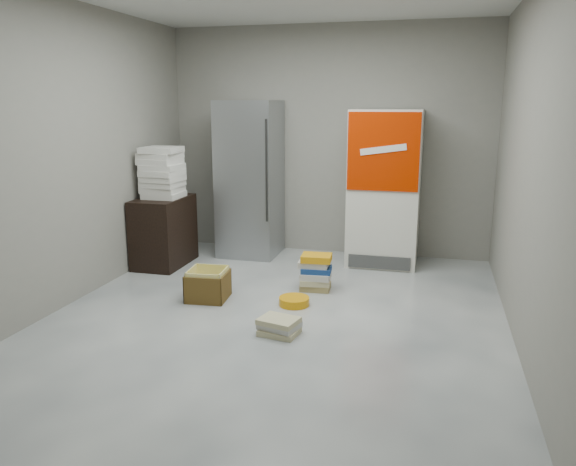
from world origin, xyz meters
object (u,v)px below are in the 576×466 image
Objects in this scene: steel_fridge at (250,179)px; phonebook_stack_main at (315,272)px; wood_shelf at (164,231)px; cardboard_box at (208,287)px; coke_cooler at (385,188)px.

steel_fridge is 5.13× the size of phonebook_stack_main.
wood_shelf is 2.16× the size of phonebook_stack_main.
cardboard_box is (0.96, -0.99, -0.28)m from wood_shelf.
coke_cooler reaches higher than wood_shelf.
phonebook_stack_main is (-0.57, -1.18, -0.72)m from coke_cooler.
cardboard_box is (0.13, -1.72, -0.83)m from steel_fridge.
phonebook_stack_main is at bearing -13.33° from wood_shelf.
steel_fridge is at bearing 89.02° from cardboard_box.
wood_shelf is at bearing -138.69° from steel_fridge.
cardboard_box is at bearing -85.73° from steel_fridge.
cardboard_box is at bearing -46.05° from wood_shelf.
cardboard_box is (-1.52, -1.72, -0.78)m from coke_cooler.
wood_shelf is at bearing -163.72° from coke_cooler.
phonebook_stack_main is at bearing 24.29° from cardboard_box.
steel_fridge reaches higher than cardboard_box.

